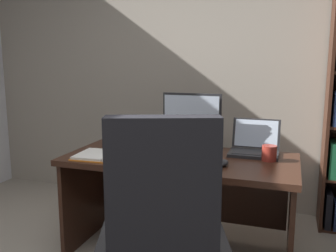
{
  "coord_description": "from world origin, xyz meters",
  "views": [
    {
      "loc": [
        0.75,
        -1.14,
        1.36
      ],
      "look_at": [
        -0.01,
        1.14,
        0.93
      ],
      "focal_mm": 39.5,
      "sensor_mm": 36.0,
      "label": 1
    }
  ],
  "objects_px": {
    "desk": "(183,181)",
    "laptop": "(254,147)",
    "computer_mouse": "(223,163)",
    "coffee_mug": "(269,153)",
    "monitor": "(192,122)",
    "reading_stand_with_book": "(139,136)",
    "keyboard": "(177,160)",
    "notepad": "(152,151)",
    "open_binder": "(110,156)",
    "pen": "(154,150)"
  },
  "relations": [
    {
      "from": "computer_mouse",
      "to": "coffee_mug",
      "type": "xyz_separation_m",
      "value": [
        0.26,
        0.22,
        0.03
      ]
    },
    {
      "from": "desk",
      "to": "coffee_mug",
      "type": "relative_size",
      "value": 15.37
    },
    {
      "from": "notepad",
      "to": "pen",
      "type": "bearing_deg",
      "value": 0.0
    },
    {
      "from": "pen",
      "to": "notepad",
      "type": "bearing_deg",
      "value": 180.0
    },
    {
      "from": "computer_mouse",
      "to": "reading_stand_with_book",
      "type": "relative_size",
      "value": 0.35
    },
    {
      "from": "pen",
      "to": "coffee_mug",
      "type": "bearing_deg",
      "value": 1.43
    },
    {
      "from": "desk",
      "to": "reading_stand_with_book",
      "type": "relative_size",
      "value": 5.15
    },
    {
      "from": "laptop",
      "to": "computer_mouse",
      "type": "xyz_separation_m",
      "value": [
        -0.15,
        -0.37,
        -0.03
      ]
    },
    {
      "from": "reading_stand_with_book",
      "to": "monitor",
      "type": "bearing_deg",
      "value": -6.63
    },
    {
      "from": "laptop",
      "to": "pen",
      "type": "height_order",
      "value": "laptop"
    },
    {
      "from": "monitor",
      "to": "keyboard",
      "type": "distance_m",
      "value": 0.41
    },
    {
      "from": "computer_mouse",
      "to": "notepad",
      "type": "bearing_deg",
      "value": 160.33
    },
    {
      "from": "open_binder",
      "to": "pen",
      "type": "relative_size",
      "value": 3.38
    },
    {
      "from": "notepad",
      "to": "computer_mouse",
      "type": "bearing_deg",
      "value": -19.67
    },
    {
      "from": "monitor",
      "to": "laptop",
      "type": "relative_size",
      "value": 1.3
    },
    {
      "from": "desk",
      "to": "monitor",
      "type": "bearing_deg",
      "value": 83.37
    },
    {
      "from": "computer_mouse",
      "to": "pen",
      "type": "relative_size",
      "value": 0.74
    },
    {
      "from": "monitor",
      "to": "reading_stand_with_book",
      "type": "bearing_deg",
      "value": 173.37
    },
    {
      "from": "notepad",
      "to": "reading_stand_with_book",
      "type": "bearing_deg",
      "value": 130.49
    },
    {
      "from": "monitor",
      "to": "coffee_mug",
      "type": "xyz_separation_m",
      "value": [
        0.56,
        -0.15,
        -0.15
      ]
    },
    {
      "from": "desk",
      "to": "coffee_mug",
      "type": "distance_m",
      "value": 0.63
    },
    {
      "from": "open_binder",
      "to": "computer_mouse",
      "type": "bearing_deg",
      "value": 0.94
    },
    {
      "from": "desk",
      "to": "monitor",
      "type": "xyz_separation_m",
      "value": [
        0.02,
        0.16,
        0.4
      ]
    },
    {
      "from": "keyboard",
      "to": "open_binder",
      "type": "xyz_separation_m",
      "value": [
        -0.45,
        -0.05,
        -0.0
      ]
    },
    {
      "from": "monitor",
      "to": "laptop",
      "type": "distance_m",
      "value": 0.48
    },
    {
      "from": "keyboard",
      "to": "open_binder",
      "type": "height_order",
      "value": "same"
    },
    {
      "from": "reading_stand_with_book",
      "to": "pen",
      "type": "distance_m",
      "value": 0.3
    },
    {
      "from": "desk",
      "to": "laptop",
      "type": "height_order",
      "value": "laptop"
    },
    {
      "from": "monitor",
      "to": "notepad",
      "type": "height_order",
      "value": "monitor"
    },
    {
      "from": "notepad",
      "to": "coffee_mug",
      "type": "distance_m",
      "value": 0.81
    },
    {
      "from": "laptop",
      "to": "reading_stand_with_book",
      "type": "relative_size",
      "value": 1.1
    },
    {
      "from": "monitor",
      "to": "pen",
      "type": "height_order",
      "value": "monitor"
    },
    {
      "from": "laptop",
      "to": "open_binder",
      "type": "relative_size",
      "value": 0.7
    },
    {
      "from": "reading_stand_with_book",
      "to": "coffee_mug",
      "type": "bearing_deg",
      "value": -11.16
    },
    {
      "from": "monitor",
      "to": "reading_stand_with_book",
      "type": "relative_size",
      "value": 1.44
    },
    {
      "from": "open_binder",
      "to": "desk",
      "type": "bearing_deg",
      "value": 27.3
    },
    {
      "from": "reading_stand_with_book",
      "to": "open_binder",
      "type": "xyz_separation_m",
      "value": [
        -0.02,
        -0.46,
        -0.05
      ]
    },
    {
      "from": "desk",
      "to": "pen",
      "type": "height_order",
      "value": "pen"
    },
    {
      "from": "desk",
      "to": "laptop",
      "type": "relative_size",
      "value": 4.66
    },
    {
      "from": "desk",
      "to": "monitor",
      "type": "relative_size",
      "value": 3.57
    },
    {
      "from": "computer_mouse",
      "to": "reading_stand_with_book",
      "type": "height_order",
      "value": "reading_stand_with_book"
    },
    {
      "from": "open_binder",
      "to": "pen",
      "type": "bearing_deg",
      "value": 44.87
    },
    {
      "from": "notepad",
      "to": "coffee_mug",
      "type": "height_order",
      "value": "coffee_mug"
    },
    {
      "from": "coffee_mug",
      "to": "computer_mouse",
      "type": "bearing_deg",
      "value": -140.41
    },
    {
      "from": "reading_stand_with_book",
      "to": "pen",
      "type": "bearing_deg",
      "value": -46.58
    },
    {
      "from": "keyboard",
      "to": "notepad",
      "type": "bearing_deg",
      "value": 141.78
    },
    {
      "from": "open_binder",
      "to": "notepad",
      "type": "distance_m",
      "value": 0.32
    },
    {
      "from": "reading_stand_with_book",
      "to": "open_binder",
      "type": "bearing_deg",
      "value": -92.42
    },
    {
      "from": "desk",
      "to": "pen",
      "type": "relative_size",
      "value": 11.06
    },
    {
      "from": "desk",
      "to": "keyboard",
      "type": "xyz_separation_m",
      "value": [
        0.02,
        -0.2,
        0.21
      ]
    }
  ]
}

